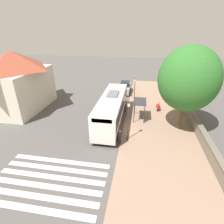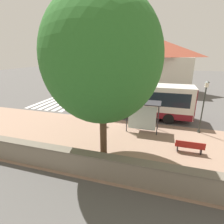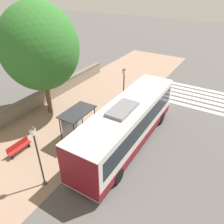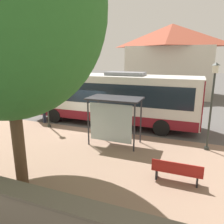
{
  "view_description": "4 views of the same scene",
  "coord_description": "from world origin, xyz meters",
  "px_view_note": "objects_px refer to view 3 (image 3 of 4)",
  "views": [
    {
      "loc": [
        -1.67,
        18.61,
        10.93
      ],
      "look_at": [
        1.57,
        -0.76,
        1.61
      ],
      "focal_mm": 28.0,
      "sensor_mm": 36.0,
      "label": 1
    },
    {
      "loc": [
        -15.87,
        -4.21,
        6.35
      ],
      "look_at": [
        -0.88,
        0.34,
        1.09
      ],
      "focal_mm": 28.0,
      "sensor_mm": 36.0,
      "label": 2
    },
    {
      "loc": [
        7.45,
        -13.05,
        10.9
      ],
      "look_at": [
        -0.66,
        0.43,
        1.21
      ],
      "focal_mm": 35.0,
      "sensor_mm": 36.0,
      "label": 3
    },
    {
      "loc": [
        -12.23,
        -6.59,
        4.6
      ],
      "look_at": [
        -0.1,
        -1.85,
        1.31
      ],
      "focal_mm": 35.0,
      "sensor_mm": 36.0,
      "label": 4
    }
  ],
  "objects_px": {
    "bus_shelter": "(76,116)",
    "street_lamp_far": "(38,152)",
    "pedestrian": "(135,102)",
    "street_lamp_near": "(124,88)",
    "shade_tree": "(40,48)",
    "bench": "(19,147)",
    "bus": "(127,123)"
  },
  "relations": [
    {
      "from": "bench",
      "to": "street_lamp_far",
      "type": "distance_m",
      "value": 4.4
    },
    {
      "from": "pedestrian",
      "to": "shade_tree",
      "type": "relative_size",
      "value": 0.17
    },
    {
      "from": "street_lamp_far",
      "to": "bus",
      "type": "bearing_deg",
      "value": 67.34
    },
    {
      "from": "street_lamp_far",
      "to": "shade_tree",
      "type": "distance_m",
      "value": 9.39
    },
    {
      "from": "street_lamp_far",
      "to": "shade_tree",
      "type": "bearing_deg",
      "value": 132.19
    },
    {
      "from": "street_lamp_far",
      "to": "shade_tree",
      "type": "relative_size",
      "value": 0.45
    },
    {
      "from": "pedestrian",
      "to": "street_lamp_near",
      "type": "bearing_deg",
      "value": -127.69
    },
    {
      "from": "bus_shelter",
      "to": "street_lamp_far",
      "type": "bearing_deg",
      "value": -76.88
    },
    {
      "from": "shade_tree",
      "to": "pedestrian",
      "type": "bearing_deg",
      "value": 32.4
    },
    {
      "from": "pedestrian",
      "to": "bench",
      "type": "xyz_separation_m",
      "value": [
        -4.57,
        -9.58,
        -0.45
      ]
    },
    {
      "from": "pedestrian",
      "to": "street_lamp_near",
      "type": "relative_size",
      "value": 0.36
    },
    {
      "from": "bus_shelter",
      "to": "bench",
      "type": "relative_size",
      "value": 1.53
    },
    {
      "from": "bus_shelter",
      "to": "shade_tree",
      "type": "bearing_deg",
      "value": 159.25
    },
    {
      "from": "street_lamp_far",
      "to": "shade_tree",
      "type": "xyz_separation_m",
      "value": [
        -5.85,
        6.46,
        3.51
      ]
    },
    {
      "from": "pedestrian",
      "to": "street_lamp_far",
      "type": "relative_size",
      "value": 0.37
    },
    {
      "from": "bus",
      "to": "shade_tree",
      "type": "xyz_separation_m",
      "value": [
        -8.38,
        0.4,
        4.21
      ]
    },
    {
      "from": "shade_tree",
      "to": "bench",
      "type": "bearing_deg",
      "value": -67.82
    },
    {
      "from": "bus_shelter",
      "to": "pedestrian",
      "type": "bearing_deg",
      "value": 72.08
    },
    {
      "from": "street_lamp_far",
      "to": "shade_tree",
      "type": "height_order",
      "value": "shade_tree"
    },
    {
      "from": "bus",
      "to": "bus_shelter",
      "type": "height_order",
      "value": "bus"
    },
    {
      "from": "pedestrian",
      "to": "bench",
      "type": "height_order",
      "value": "pedestrian"
    },
    {
      "from": "bus_shelter",
      "to": "street_lamp_near",
      "type": "relative_size",
      "value": 0.63
    },
    {
      "from": "bus",
      "to": "bench",
      "type": "distance_m",
      "value": 8.04
    },
    {
      "from": "bench",
      "to": "street_lamp_near",
      "type": "relative_size",
      "value": 0.42
    },
    {
      "from": "bench",
      "to": "street_lamp_near",
      "type": "bearing_deg",
      "value": 65.96
    },
    {
      "from": "bench",
      "to": "shade_tree",
      "type": "xyz_separation_m",
      "value": [
        -2.16,
        5.3,
        5.61
      ]
    },
    {
      "from": "street_lamp_near",
      "to": "shade_tree",
      "type": "relative_size",
      "value": 0.46
    },
    {
      "from": "bus_shelter",
      "to": "street_lamp_far",
      "type": "xyz_separation_m",
      "value": [
        1.08,
        -4.65,
        0.5
      ]
    },
    {
      "from": "bus_shelter",
      "to": "street_lamp_far",
      "type": "relative_size",
      "value": 0.64
    },
    {
      "from": "bus",
      "to": "bench",
      "type": "relative_size",
      "value": 6.27
    },
    {
      "from": "street_lamp_near",
      "to": "shade_tree",
      "type": "xyz_separation_m",
      "value": [
        -6.02,
        -3.35,
        3.47
      ]
    },
    {
      "from": "bench",
      "to": "pedestrian",
      "type": "bearing_deg",
      "value": 64.47
    }
  ]
}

